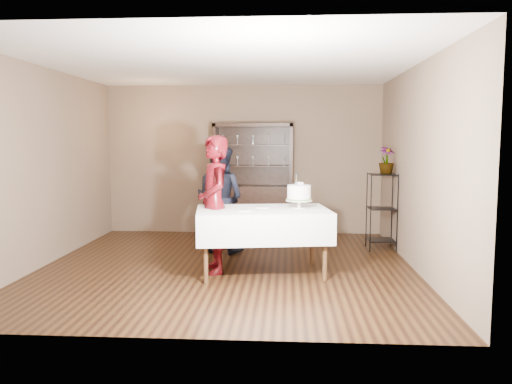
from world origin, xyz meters
TOP-DOWN VIEW (x-y plane):
  - floor at (0.00, 0.00)m, footprint 5.00×5.00m
  - ceiling at (0.00, 0.00)m, footprint 5.00×5.00m
  - back_wall at (0.00, 2.50)m, footprint 5.00×0.02m
  - wall_left at (-2.50, 0.00)m, footprint 0.02×5.00m
  - wall_right at (2.50, 0.00)m, footprint 0.02×5.00m
  - china_hutch at (0.20, 2.25)m, footprint 1.40×0.48m
  - plant_etagere at (2.28, 1.20)m, footprint 0.42×0.42m
  - cake_table at (0.50, -0.32)m, footprint 1.80×1.26m
  - woman at (-0.13, -0.28)m, footprint 0.64×0.76m
  - man at (-0.22, 0.89)m, footprint 0.96×0.86m
  - cake at (0.96, -0.21)m, footprint 0.34×0.34m
  - plate_near at (0.27, -0.51)m, footprint 0.20×0.20m
  - plate_far at (0.49, -0.20)m, footprint 0.26×0.26m
  - potted_plant at (2.33, 1.17)m, footprint 0.31×0.31m

SIDE VIEW (x-z plane):
  - floor at x=0.00m, z-range 0.00..0.00m
  - cake_table at x=0.50m, z-range 0.22..1.06m
  - plant_etagere at x=2.28m, z-range 0.05..1.25m
  - china_hutch at x=0.20m, z-range -0.34..1.66m
  - man at x=-0.22m, z-range 0.00..1.63m
  - plate_near at x=0.27m, z-range 0.84..0.85m
  - plate_far at x=0.49m, z-range 0.84..0.85m
  - woman at x=-0.13m, z-range 0.00..1.77m
  - cake at x=0.96m, z-range 0.79..1.26m
  - back_wall at x=0.00m, z-range 0.00..2.70m
  - wall_left at x=-2.50m, z-range 0.00..2.70m
  - wall_right at x=2.50m, z-range 0.00..2.70m
  - potted_plant at x=2.33m, z-range 1.19..1.61m
  - ceiling at x=0.00m, z-range 2.70..2.70m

